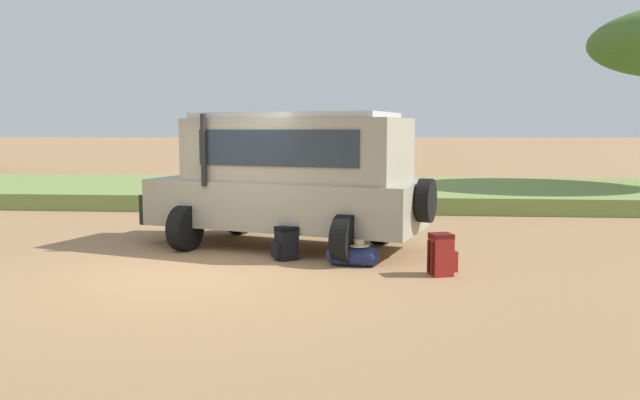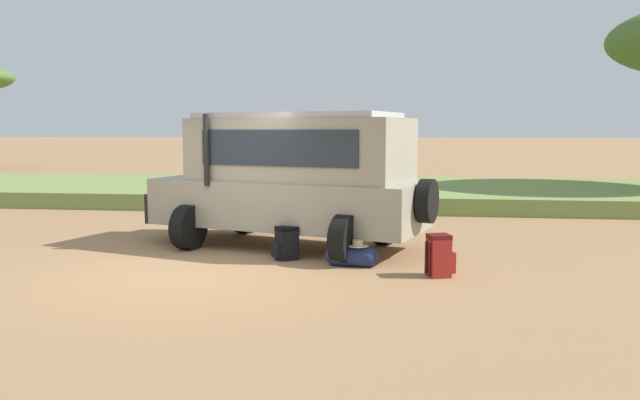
{
  "view_description": "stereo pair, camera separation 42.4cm",
  "coord_description": "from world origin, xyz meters",
  "px_view_note": "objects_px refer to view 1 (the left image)",
  "views": [
    {
      "loc": [
        2.67,
        -8.97,
        2.15
      ],
      "look_at": [
        1.78,
        1.11,
        1.0
      ],
      "focal_mm": 35.0,
      "sensor_mm": 36.0,
      "label": 1
    },
    {
      "loc": [
        3.09,
        -8.92,
        2.15
      ],
      "look_at": [
        1.78,
        1.11,
        1.0
      ],
      "focal_mm": 35.0,
      "sensor_mm": 36.0,
      "label": 2
    }
  ],
  "objects_px": {
    "safari_vehicle": "(291,177)",
    "backpack_cluster_center": "(286,244)",
    "duffel_bag_low_black_case": "(353,255)",
    "backpack_beside_front_wheel": "(442,255)"
  },
  "relations": [
    {
      "from": "safari_vehicle",
      "to": "backpack_beside_front_wheel",
      "type": "bearing_deg",
      "value": -38.41
    },
    {
      "from": "backpack_beside_front_wheel",
      "to": "duffel_bag_low_black_case",
      "type": "distance_m",
      "value": 1.44
    },
    {
      "from": "duffel_bag_low_black_case",
      "to": "backpack_beside_front_wheel",
      "type": "bearing_deg",
      "value": -21.63
    },
    {
      "from": "safari_vehicle",
      "to": "duffel_bag_low_black_case",
      "type": "xyz_separation_m",
      "value": [
        1.18,
        -1.46,
        -1.13
      ]
    },
    {
      "from": "safari_vehicle",
      "to": "backpack_beside_front_wheel",
      "type": "xyz_separation_m",
      "value": [
        2.51,
        -1.99,
        -0.99
      ]
    },
    {
      "from": "safari_vehicle",
      "to": "duffel_bag_low_black_case",
      "type": "height_order",
      "value": "safari_vehicle"
    },
    {
      "from": "safari_vehicle",
      "to": "duffel_bag_low_black_case",
      "type": "distance_m",
      "value": 2.19
    },
    {
      "from": "safari_vehicle",
      "to": "backpack_beside_front_wheel",
      "type": "relative_size",
      "value": 8.72
    },
    {
      "from": "backpack_cluster_center",
      "to": "safari_vehicle",
      "type": "bearing_deg",
      "value": 93.17
    },
    {
      "from": "safari_vehicle",
      "to": "backpack_cluster_center",
      "type": "distance_m",
      "value": 1.5
    }
  ]
}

